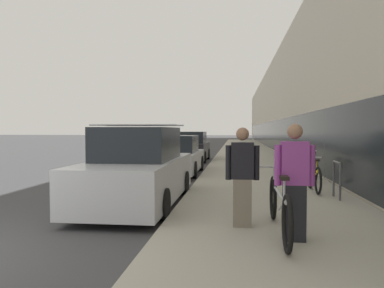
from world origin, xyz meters
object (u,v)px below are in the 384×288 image
cruiser_bike_middle (311,167)px  person_rider (294,182)px  vintage_roadster_curbside (177,156)px  parked_sedan_far (192,148)px  parked_sedan_curbside (139,170)px  bike_rack_hoop (337,176)px  cruiser_bike_nearest (314,177)px  person_bystander (242,177)px  tandem_bicycle (279,207)px

cruiser_bike_middle → person_rider: bearing=-102.8°
vintage_roadster_curbside → parked_sedan_far: bearing=91.1°
parked_sedan_curbside → cruiser_bike_middle: bearing=41.2°
person_rider → bike_rack_hoop: bearing=66.8°
bike_rack_hoop → vintage_roadster_curbside: vintage_roadster_curbside is taller
bike_rack_hoop → cruiser_bike_middle: size_ratio=0.46×
cruiser_bike_middle → parked_sedan_curbside: size_ratio=0.39×
bike_rack_hoop → cruiser_bike_nearest: size_ratio=0.52×
parked_sedan_curbside → person_bystander: bearing=-42.5°
person_bystander → cruiser_bike_nearest: (1.86, 3.65, -0.44)m
tandem_bicycle → cruiser_bike_nearest: 4.24m
vintage_roadster_curbside → person_rider: bearing=-70.5°
parked_sedan_far → tandem_bicycle: bearing=-78.0°
cruiser_bike_middle → vintage_roadster_curbside: (-4.57, 1.90, 0.17)m
parked_sedan_curbside → parked_sedan_far: size_ratio=1.09×
cruiser_bike_nearest → cruiser_bike_middle: (0.38, 2.34, 0.02)m
person_rider → cruiser_bike_middle: 6.87m
person_rider → vintage_roadster_curbside: bearing=109.5°
person_rider → cruiser_bike_nearest: bearing=75.2°
person_bystander → vintage_roadster_curbside: size_ratio=0.37×
cruiser_bike_nearest → parked_sedan_curbside: parked_sedan_curbside is taller
tandem_bicycle → vintage_roadster_curbside: 8.75m
cruiser_bike_nearest → person_bystander: bearing=-117.0°
tandem_bicycle → bike_rack_hoop: bearing=62.2°
cruiser_bike_nearest → cruiser_bike_middle: cruiser_bike_middle is taller
person_bystander → bike_rack_hoop: bearing=51.2°
cruiser_bike_nearest → parked_sedan_far: parked_sedan_far is taller
person_rider → cruiser_bike_middle: bearing=77.2°
vintage_roadster_curbside → parked_sedan_far: parked_sedan_far is taller
bike_rack_hoop → cruiser_bike_middle: cruiser_bike_middle is taller
vintage_roadster_curbside → tandem_bicycle: bearing=-70.8°
cruiser_bike_nearest → parked_sedan_far: size_ratio=0.38×
person_rider → parked_sedan_curbside: size_ratio=0.35×
parked_sedan_curbside → parked_sedan_far: bearing=91.0°
bike_rack_hoop → parked_sedan_curbside: 4.48m
person_bystander → parked_sedan_far: 13.90m
cruiser_bike_middle → parked_sedan_curbside: bearing=-138.8°
person_rider → bike_rack_hoop: 3.73m
tandem_bicycle → cruiser_bike_nearest: (1.32, 4.03, -0.04)m
person_rider → tandem_bicycle: bearing=118.4°
tandem_bicycle → parked_sedan_far: (-2.99, 14.07, 0.20)m
cruiser_bike_nearest → tandem_bicycle: bearing=-108.1°
cruiser_bike_nearest → parked_sedan_far: (-4.30, 10.04, 0.24)m
person_bystander → cruiser_bike_middle: 6.40m
cruiser_bike_nearest → vintage_roadster_curbside: (-4.19, 4.24, 0.19)m
tandem_bicycle → person_bystander: (-0.54, 0.38, 0.40)m
parked_sedan_curbside → vintage_roadster_curbside: bearing=90.8°
tandem_bicycle → parked_sedan_curbside: bearing=138.8°
parked_sedan_curbside → parked_sedan_far: 11.63m
parked_sedan_curbside → person_rider: bearing=-43.0°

